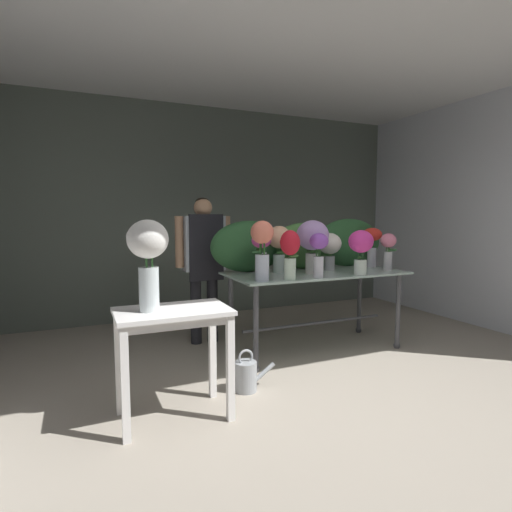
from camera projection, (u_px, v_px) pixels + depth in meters
ground_plane at (275, 349)px, 4.32m from camera, size 8.14×8.14×0.00m
wall_back at (218, 213)px, 5.86m from camera, size 5.70×0.12×2.91m
wall_right at (471, 212)px, 5.32m from camera, size 0.12×3.82×2.91m
ceiling_slab at (276, 58)px, 4.03m from camera, size 5.82×3.82×0.12m
display_table_glass at (316, 285)px, 4.26m from camera, size 1.85×0.85×0.83m
side_table_white at (173, 326)px, 2.81m from camera, size 0.77×0.48×0.77m
florist at (204, 254)px, 4.47m from camera, size 0.62×0.24×1.61m
foliage_backdrop at (302, 245)px, 4.50m from camera, size 2.11×0.29×0.55m
vase_ivory_lilies at (329, 247)px, 4.37m from camera, size 0.26×0.25×0.40m
vase_rosy_carnations at (388, 248)px, 4.36m from camera, size 0.17×0.17×0.40m
vase_magenta_roses at (361, 247)px, 4.03m from camera, size 0.24×0.24×0.44m
vase_fuchsia_snapdragons at (261, 250)px, 3.94m from camera, size 0.19×0.19×0.42m
vase_crimson_ranunculus at (290, 251)px, 3.72m from camera, size 0.19×0.18×0.46m
vase_violet_freesia at (319, 251)px, 3.84m from camera, size 0.18×0.18×0.42m
vase_lilac_dahlias at (313, 239)px, 4.11m from camera, size 0.33×0.33×0.54m
vase_coral_peonies at (262, 246)px, 3.65m from camera, size 0.21×0.21×0.54m
vase_scarlet_anemones at (372, 242)px, 4.65m from camera, size 0.22×0.22×0.45m
vase_peach_hydrangea at (279, 243)px, 4.18m from camera, size 0.28×0.24×0.48m
vase_white_roses_tall at (148, 253)px, 2.70m from camera, size 0.27×0.27×0.61m
watering_can at (246, 375)px, 3.29m from camera, size 0.35×0.18×0.34m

